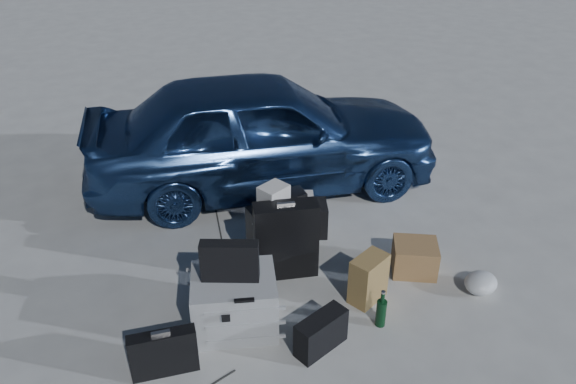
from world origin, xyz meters
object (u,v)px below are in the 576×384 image
object	(u,v)px
duffel_bag	(293,219)
green_bottle	(381,309)
pelican_case	(235,302)
briefcase	(164,353)
cardboard_box	(415,258)
suitcase_left	(286,240)
car	(263,131)
suitcase_right	(275,232)

from	to	relation	value
duffel_bag	green_bottle	distance (m)	1.41
pelican_case	briefcase	distance (m)	0.65
cardboard_box	briefcase	bearing A→B (deg)	-171.93
briefcase	suitcase_left	bearing A→B (deg)	37.34
car	green_bottle	size ratio (longest dim) A/B	11.69
pelican_case	car	bearing A→B (deg)	79.95
suitcase_left	green_bottle	xyz separation A→B (m)	(0.43, -0.86, -0.19)
briefcase	suitcase_right	bearing A→B (deg)	45.11
pelican_case	suitcase_left	xyz separation A→B (m)	(0.60, 0.44, 0.12)
suitcase_right	duffel_bag	xyz separation A→B (m)	(0.30, 0.31, -0.12)
suitcase_right	pelican_case	bearing A→B (deg)	-136.37
cardboard_box	green_bottle	size ratio (longest dim) A/B	1.18
briefcase	suitcase_right	distance (m)	1.50
duffel_bag	briefcase	bearing A→B (deg)	-120.43
briefcase	cardboard_box	distance (m)	2.25
suitcase_right	suitcase_left	bearing A→B (deg)	-91.47
suitcase_left	pelican_case	bearing A→B (deg)	-131.24
car	suitcase_right	bearing A→B (deg)	173.38
suitcase_right	duffel_bag	distance (m)	0.45
pelican_case	suitcase_left	world-z (taller)	suitcase_left
suitcase_left	duffel_bag	bearing A→B (deg)	73.92
cardboard_box	green_bottle	world-z (taller)	green_bottle
car	cardboard_box	xyz separation A→B (m)	(0.68, -1.95, -0.49)
suitcase_left	green_bottle	distance (m)	0.98
green_bottle	duffel_bag	bearing A→B (deg)	95.90
suitcase_right	cardboard_box	distance (m)	1.23
suitcase_left	suitcase_right	world-z (taller)	suitcase_left
green_bottle	car	bearing A→B (deg)	91.62
duffel_bag	cardboard_box	bearing A→B (deg)	-31.54
duffel_bag	car	bearing A→B (deg)	105.21
briefcase	green_bottle	xyz separation A→B (m)	(1.62, -0.16, -0.02)
suitcase_right	car	bearing A→B (deg)	68.67
pelican_case	green_bottle	world-z (taller)	pelican_case
car	suitcase_right	distance (m)	1.43
suitcase_left	cardboard_box	xyz separation A→B (m)	(1.04, -0.39, -0.21)
car	briefcase	bearing A→B (deg)	154.89
suitcase_left	cardboard_box	world-z (taller)	suitcase_left
car	green_bottle	xyz separation A→B (m)	(0.07, -2.42, -0.47)
car	suitcase_left	distance (m)	1.63
car	green_bottle	distance (m)	2.47
green_bottle	pelican_case	bearing A→B (deg)	157.82
car	duffel_bag	size ratio (longest dim) A/B	5.72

